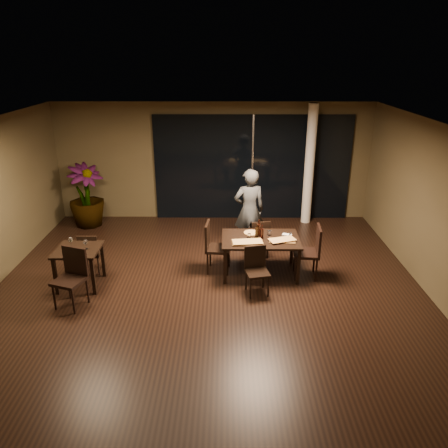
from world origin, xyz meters
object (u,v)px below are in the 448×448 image
main_table (260,242)px  chair_main_near (256,267)px  side_table (78,255)px  potted_plant (86,196)px  diner (249,210)px  bottle_b (262,232)px  bottle_c (259,228)px  chair_main_left (214,244)px  chair_side_far (90,251)px  chair_main_far (260,237)px  chair_side_near (72,274)px  chair_main_right (311,249)px  bottle_a (257,231)px

main_table → chair_main_near: 0.75m
main_table → side_table: size_ratio=1.88×
potted_plant → diner: bearing=-19.8°
chair_main_near → bottle_b: bottle_b is taller
bottle_b → diner: bearing=99.5°
bottle_c → bottle_b: bearing=-66.2°
chair_main_left → bottle_c: bearing=-83.9°
chair_side_far → bottle_c: 3.35m
side_table → bottle_c: bottle_c is taller
chair_main_near → chair_side_far: size_ratio=1.03×
chair_main_far → chair_side_near: chair_side_near is taller
main_table → diner: size_ratio=0.82×
side_table → chair_side_near: bearing=-82.3°
chair_main_left → bottle_b: size_ratio=3.74×
chair_side_near → bottle_c: bottle_c is taller
main_table → chair_main_left: 0.93m
main_table → bottle_b: bottle_b is taller
main_table → chair_main_left: bearing=173.2°
chair_main_far → chair_main_near: chair_main_near is taller
chair_side_far → potted_plant: (-0.81, 2.59, 0.32)m
side_table → chair_main_right: 4.38m
side_table → chair_main_far: (3.44, 1.21, -0.15)m
chair_side_near → potted_plant: bearing=122.5°
chair_main_near → bottle_b: bearing=66.1°
bottle_c → chair_main_right: bearing=-14.4°
chair_side_far → diner: size_ratio=0.46×
chair_main_right → potted_plant: (-5.12, 2.71, 0.20)m
bottle_b → side_table: bearing=-171.8°
chair_main_far → chair_main_right: size_ratio=0.82×
chair_main_near → chair_main_right: chair_main_right is taller
bottle_a → bottle_b: bearing=-15.5°
side_table → bottle_b: size_ratio=2.93×
diner → bottle_b: size_ratio=6.74×
chair_main_near → chair_main_left: 1.14m
chair_main_left → bottle_b: bearing=-91.4°
chair_main_right → chair_side_near: bearing=-72.3°
chair_side_near → bottle_a: bearing=39.6°
main_table → chair_main_near: bearing=-99.8°
chair_main_far → bottle_b: bearing=80.0°
chair_main_far → potted_plant: 4.60m
chair_main_far → diner: 0.65m
chair_side_far → diner: 3.41m
bottle_b → chair_side_near: bearing=-161.1°
main_table → bottle_b: bearing=-18.4°
chair_main_near → bottle_b: (0.15, 0.70, 0.40)m
side_table → chair_main_right: bearing=4.7°
diner → bottle_b: 1.16m
diner → chair_side_near: bearing=25.2°
side_table → chair_main_right: size_ratio=0.76×
chair_side_near → bottle_a: size_ratio=3.57×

